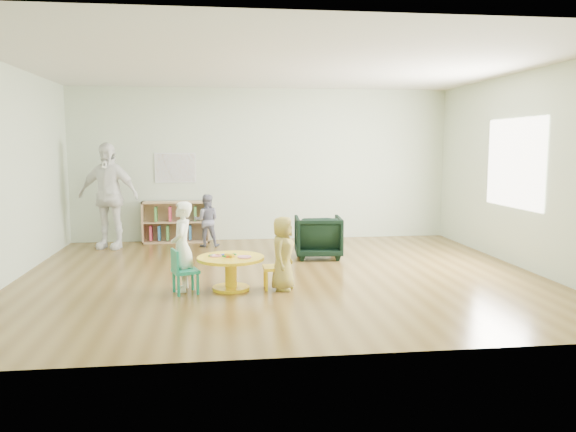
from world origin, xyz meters
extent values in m
plane|color=brown|center=(0.00, 0.00, 0.00)|extent=(7.00, 7.00, 0.00)
cube|color=silver|center=(0.00, 0.00, 2.75)|extent=(7.00, 6.00, 0.10)
cube|color=#B0C2A6|center=(0.00, 3.00, 1.40)|extent=(7.00, 0.10, 2.80)
cube|color=#B0C2A6|center=(0.00, -3.00, 1.40)|extent=(7.00, 0.10, 2.80)
cube|color=#B0C2A6|center=(-3.50, 0.00, 1.40)|extent=(0.10, 6.00, 2.80)
cube|color=#B0C2A6|center=(3.50, 0.00, 1.40)|extent=(0.10, 6.00, 2.80)
cube|color=silver|center=(3.48, 0.30, 1.50)|extent=(0.02, 1.60, 1.30)
cylinder|color=yellow|center=(-0.69, -0.70, 0.19)|extent=(0.15, 0.15, 0.37)
cylinder|color=yellow|center=(-0.69, -0.70, 0.02)|extent=(0.45, 0.45, 0.04)
cylinder|color=yellow|center=(-0.69, -0.70, 0.39)|extent=(0.82, 0.82, 0.04)
cylinder|color=pink|center=(-0.87, -0.66, 0.42)|extent=(0.15, 0.15, 0.02)
cylinder|color=pink|center=(-0.53, -0.77, 0.42)|extent=(0.17, 0.17, 0.02)
cylinder|color=yellow|center=(-0.71, -0.72, 0.43)|extent=(0.12, 0.11, 0.04)
cylinder|color=#12681F|center=(-0.78, -0.77, 0.43)|extent=(0.05, 0.05, 0.02)
cylinder|color=#12681F|center=(-0.65, -0.66, 0.43)|extent=(0.05, 0.05, 0.02)
cube|color=red|center=(-0.74, -0.74, 0.42)|extent=(0.06, 0.06, 0.02)
cube|color=#DF5512|center=(-0.84, -0.65, 0.42)|extent=(0.07, 0.07, 0.02)
cube|color=blue|center=(-0.78, -0.61, 0.42)|extent=(0.06, 0.06, 0.02)
cube|color=#12681F|center=(-0.93, -0.65, 0.42)|extent=(0.06, 0.05, 0.02)
cube|color=red|center=(-0.68, -0.70, 0.42)|extent=(0.06, 0.07, 0.02)
cube|color=#DF5512|center=(-0.85, -0.64, 0.42)|extent=(0.05, 0.05, 0.02)
cube|color=#1A906C|center=(-1.23, -0.81, 0.27)|extent=(0.36, 0.36, 0.04)
cube|color=#1A906C|center=(-1.35, -0.85, 0.41)|extent=(0.12, 0.28, 0.25)
cylinder|color=#1A906C|center=(-1.38, -0.73, 0.12)|extent=(0.03, 0.03, 0.25)
cylinder|color=#1A906C|center=(-1.31, -0.95, 0.12)|extent=(0.03, 0.03, 0.25)
cylinder|color=#1A906C|center=(-1.16, -0.66, 0.12)|extent=(0.03, 0.03, 0.25)
cylinder|color=#1A906C|center=(-1.09, -0.88, 0.12)|extent=(0.03, 0.03, 0.25)
cube|color=yellow|center=(-0.16, -0.71, 0.26)|extent=(0.28, 0.28, 0.04)
cube|color=yellow|center=(-0.04, -0.71, 0.40)|extent=(0.03, 0.28, 0.24)
cylinder|color=yellow|center=(-0.04, -0.82, 0.12)|extent=(0.03, 0.03, 0.24)
cylinder|color=yellow|center=(-0.05, -0.60, 0.12)|extent=(0.03, 0.03, 0.24)
cylinder|color=yellow|center=(-0.27, -0.82, 0.12)|extent=(0.03, 0.03, 0.24)
cylinder|color=yellow|center=(-0.27, -0.60, 0.12)|extent=(0.03, 0.03, 0.24)
cube|color=tan|center=(-2.19, 2.83, 0.38)|extent=(0.03, 0.30, 0.75)
cube|color=tan|center=(-1.01, 2.83, 0.38)|extent=(0.03, 0.30, 0.75)
cube|color=tan|center=(-1.60, 2.83, 0.01)|extent=(1.20, 0.30, 0.03)
cube|color=tan|center=(-1.60, 2.83, 0.73)|extent=(1.20, 0.30, 0.03)
cube|color=tan|center=(-1.60, 2.83, 0.38)|extent=(1.14, 0.28, 0.03)
cube|color=tan|center=(-1.60, 2.97, 0.38)|extent=(1.20, 0.02, 0.75)
cube|color=#D93956|center=(-2.05, 2.81, 0.18)|extent=(0.04, 0.18, 0.26)
cube|color=teal|center=(-1.90, 2.81, 0.18)|extent=(0.04, 0.18, 0.26)
cube|color=#4A9243|center=(-1.75, 2.81, 0.18)|extent=(0.04, 0.18, 0.26)
cube|color=#D93956|center=(-1.55, 2.81, 0.18)|extent=(0.04, 0.18, 0.26)
cube|color=teal|center=(-1.35, 2.81, 0.18)|extent=(0.04, 0.18, 0.26)
cube|color=#4A9243|center=(-1.95, 2.81, 0.53)|extent=(0.04, 0.18, 0.26)
cube|color=#D93956|center=(-1.70, 2.81, 0.53)|extent=(0.04, 0.18, 0.26)
cube|color=teal|center=(-1.45, 2.81, 0.53)|extent=(0.04, 0.18, 0.26)
cube|color=#4A9243|center=(-1.25, 2.81, 0.53)|extent=(0.04, 0.18, 0.26)
cube|color=silver|center=(-1.60, 2.98, 1.35)|extent=(0.74, 0.01, 0.54)
cube|color=#F34F33|center=(-1.60, 2.98, 1.35)|extent=(0.70, 0.00, 0.50)
imported|color=black|center=(0.72, 1.12, 0.33)|extent=(0.77, 0.79, 0.66)
imported|color=white|center=(-1.27, -0.68, 0.54)|extent=(0.27, 0.40, 1.09)
imported|color=yellow|center=(-0.06, -0.78, 0.45)|extent=(0.43, 0.52, 0.91)
imported|color=#171739|center=(-1.04, 2.32, 0.46)|extent=(0.45, 0.36, 0.92)
imported|color=white|center=(-2.70, 2.37, 0.90)|extent=(1.14, 0.71, 1.81)
camera|label=1|loc=(-0.83, -7.45, 1.76)|focal=35.00mm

